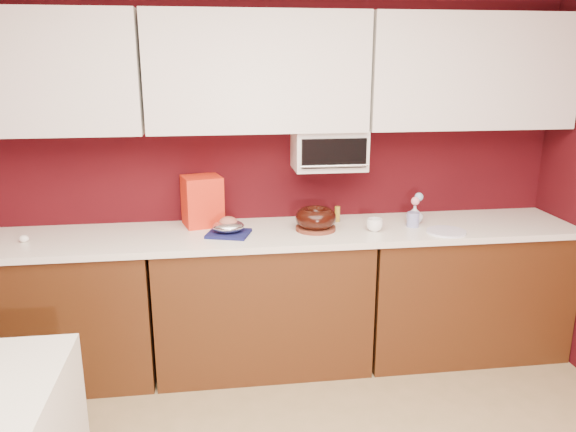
{
  "coord_description": "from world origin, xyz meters",
  "views": [
    {
      "loc": [
        -0.28,
        -1.36,
        1.92
      ],
      "look_at": [
        0.15,
        1.84,
        1.02
      ],
      "focal_mm": 35.0,
      "sensor_mm": 36.0,
      "label": 1
    }
  ],
  "objects_px": {
    "bundt_cake": "(316,218)",
    "pandoro_box": "(202,201)",
    "foil_ham_nest": "(228,226)",
    "toaster_oven": "(329,149)",
    "blue_jar": "(413,220)",
    "coffee_mug": "(375,224)",
    "flower_vase": "(415,213)"
  },
  "relations": [
    {
      "from": "bundt_cake",
      "to": "pandoro_box",
      "type": "bearing_deg",
      "value": 163.12
    },
    {
      "from": "pandoro_box",
      "to": "blue_jar",
      "type": "xyz_separation_m",
      "value": [
        1.32,
        -0.22,
        -0.11
      ]
    },
    {
      "from": "bundt_cake",
      "to": "pandoro_box",
      "type": "relative_size",
      "value": 0.8
    },
    {
      "from": "pandoro_box",
      "to": "coffee_mug",
      "type": "bearing_deg",
      "value": -29.19
    },
    {
      "from": "foil_ham_nest",
      "to": "flower_vase",
      "type": "relative_size",
      "value": 1.45
    },
    {
      "from": "toaster_oven",
      "to": "flower_vase",
      "type": "relative_size",
      "value": 3.38
    },
    {
      "from": "pandoro_box",
      "to": "flower_vase",
      "type": "bearing_deg",
      "value": -20.36
    },
    {
      "from": "foil_ham_nest",
      "to": "toaster_oven",
      "type": "bearing_deg",
      "value": 18.19
    },
    {
      "from": "coffee_mug",
      "to": "blue_jar",
      "type": "xyz_separation_m",
      "value": [
        0.27,
        0.06,
        -0.0
      ]
    },
    {
      "from": "toaster_oven",
      "to": "foil_ham_nest",
      "type": "height_order",
      "value": "toaster_oven"
    },
    {
      "from": "bundt_cake",
      "to": "foil_ham_nest",
      "type": "xyz_separation_m",
      "value": [
        -0.54,
        -0.03,
        -0.02
      ]
    },
    {
      "from": "foil_ham_nest",
      "to": "coffee_mug",
      "type": "xyz_separation_m",
      "value": [
        0.9,
        -0.04,
        -0.01
      ]
    },
    {
      "from": "bundt_cake",
      "to": "flower_vase",
      "type": "bearing_deg",
      "value": 5.51
    },
    {
      "from": "toaster_oven",
      "to": "blue_jar",
      "type": "height_order",
      "value": "toaster_oven"
    },
    {
      "from": "foil_ham_nest",
      "to": "blue_jar",
      "type": "bearing_deg",
      "value": 1.14
    },
    {
      "from": "foil_ham_nest",
      "to": "blue_jar",
      "type": "xyz_separation_m",
      "value": [
        1.17,
        0.02,
        -0.01
      ]
    },
    {
      "from": "toaster_oven",
      "to": "blue_jar",
      "type": "relative_size",
      "value": 4.9
    },
    {
      "from": "pandoro_box",
      "to": "blue_jar",
      "type": "height_order",
      "value": "pandoro_box"
    },
    {
      "from": "foil_ham_nest",
      "to": "coffee_mug",
      "type": "bearing_deg",
      "value": -2.57
    },
    {
      "from": "blue_jar",
      "to": "flower_vase",
      "type": "xyz_separation_m",
      "value": [
        0.04,
        0.07,
        0.02
      ]
    },
    {
      "from": "bundt_cake",
      "to": "foil_ham_nest",
      "type": "bearing_deg",
      "value": -176.74
    },
    {
      "from": "toaster_oven",
      "to": "blue_jar",
      "type": "bearing_deg",
      "value": -20.44
    },
    {
      "from": "bundt_cake",
      "to": "coffee_mug",
      "type": "xyz_separation_m",
      "value": [
        0.36,
        -0.07,
        -0.03
      ]
    },
    {
      "from": "coffee_mug",
      "to": "flower_vase",
      "type": "bearing_deg",
      "value": 23.87
    },
    {
      "from": "foil_ham_nest",
      "to": "coffee_mug",
      "type": "height_order",
      "value": "coffee_mug"
    },
    {
      "from": "blue_jar",
      "to": "bundt_cake",
      "type": "bearing_deg",
      "value": 179.31
    },
    {
      "from": "foil_ham_nest",
      "to": "blue_jar",
      "type": "distance_m",
      "value": 1.17
    },
    {
      "from": "pandoro_box",
      "to": "foil_ham_nest",
      "type": "bearing_deg",
      "value": -71.72
    },
    {
      "from": "coffee_mug",
      "to": "blue_jar",
      "type": "distance_m",
      "value": 0.28
    },
    {
      "from": "blue_jar",
      "to": "pandoro_box",
      "type": "bearing_deg",
      "value": 170.61
    },
    {
      "from": "pandoro_box",
      "to": "flower_vase",
      "type": "relative_size",
      "value": 2.38
    },
    {
      "from": "bundt_cake",
      "to": "toaster_oven",
      "type": "bearing_deg",
      "value": 58.54
    }
  ]
}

